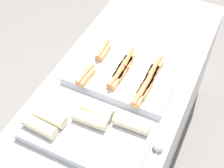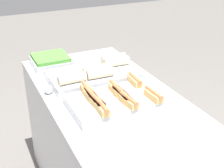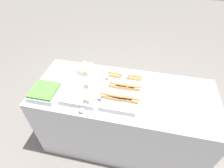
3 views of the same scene
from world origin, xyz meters
name	(u,v)px [view 1 (image 1 of 3)]	position (x,y,z in m)	size (l,w,h in m)	color
ground_plane	(119,158)	(0.00, 0.00, 0.00)	(12.00, 12.00, 0.00)	slate
counter	(120,125)	(0.00, 0.00, 0.43)	(1.74, 0.71, 0.86)	#B7BABF
tray_hotdogs	(122,77)	(-0.01, -0.01, 0.90)	(0.35, 0.54, 0.10)	#B7BABF
tray_wraps	(86,129)	(-0.37, 0.01, 0.90)	(0.32, 0.56, 0.11)	#B7BABF
serving_spoon_near	(157,149)	(-0.32, -0.31, 0.88)	(0.21, 0.05, 0.05)	silver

